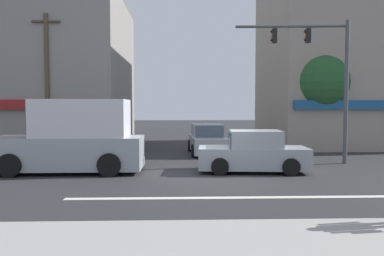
# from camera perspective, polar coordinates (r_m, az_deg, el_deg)

# --- Properties ---
(ground_plane) EXTENTS (120.00, 120.00, 0.00)m
(ground_plane) POSITION_cam_1_polar(r_m,az_deg,el_deg) (13.77, 4.02, -7.11)
(ground_plane) COLOR #2B2B2D
(lane_marking_stripe) EXTENTS (9.00, 0.24, 0.01)m
(lane_marking_stripe) POSITION_cam_1_polar(r_m,az_deg,el_deg) (10.37, 6.05, -10.50)
(lane_marking_stripe) COLOR silver
(lane_marking_stripe) RESTS_ON ground
(building_left_block) EXTENTS (12.16, 9.86, 9.30)m
(building_left_block) POSITION_cam_1_polar(r_m,az_deg,el_deg) (25.92, -23.77, 7.73)
(building_left_block) COLOR gray
(building_left_block) RESTS_ON ground
(building_right_corner) EXTENTS (11.56, 9.10, 11.86)m
(building_right_corner) POSITION_cam_1_polar(r_m,az_deg,el_deg) (27.40, 23.69, 10.16)
(building_right_corner) COLOR gray
(building_right_corner) RESTS_ON ground
(street_tree) EXTENTS (3.34, 3.34, 5.54)m
(street_tree) POSITION_cam_1_polar(r_m,az_deg,el_deg) (22.48, 18.84, 6.53)
(street_tree) COLOR #4C3823
(street_tree) RESTS_ON ground
(utility_pole_near_left) EXTENTS (1.40, 0.22, 7.13)m
(utility_pole_near_left) POSITION_cam_1_polar(r_m,az_deg,el_deg) (20.30, -21.21, 6.49)
(utility_pole_near_left) COLOR brown
(utility_pole_near_left) RESTS_ON ground
(traffic_light_mast) EXTENTS (4.88, 0.47, 6.20)m
(traffic_light_mast) POSITION_cam_1_polar(r_m,az_deg,el_deg) (17.35, 19.46, 8.67)
(traffic_light_mast) COLOR #47474C
(traffic_light_mast) RESTS_ON ground
(sedan_approaching_near) EXTENTS (2.02, 4.17, 1.58)m
(sedan_approaching_near) POSITION_cam_1_polar(r_m,az_deg,el_deg) (19.81, 2.35, -1.91)
(sedan_approaching_near) COLOR #999EA3
(sedan_approaching_near) RESTS_ON ground
(sedan_crossing_center) EXTENTS (4.21, 2.11, 1.58)m
(sedan_crossing_center) POSITION_cam_1_polar(r_m,az_deg,el_deg) (14.46, 9.30, -3.81)
(sedan_crossing_center) COLOR #999EA3
(sedan_crossing_center) RESTS_ON ground
(box_truck_parked_curbside) EXTENTS (5.60, 2.24, 2.75)m
(box_truck_parked_curbside) POSITION_cam_1_polar(r_m,az_deg,el_deg) (14.80, -17.66, -1.65)
(box_truck_parked_curbside) COLOR #999EA3
(box_truck_parked_curbside) RESTS_ON ground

